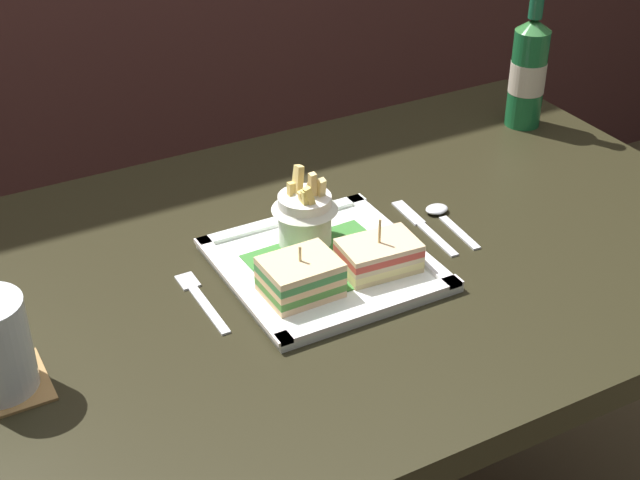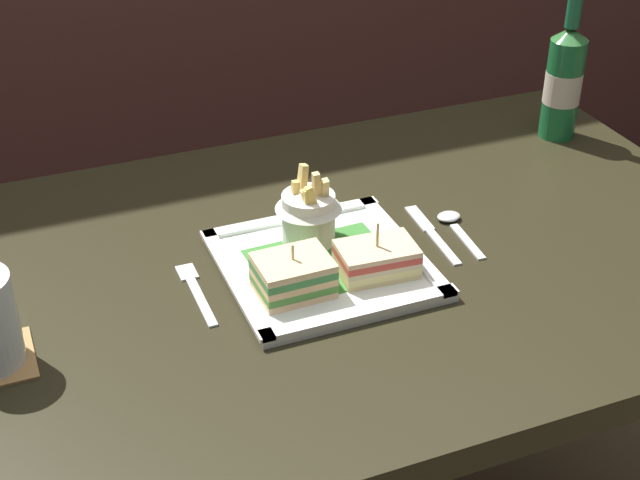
{
  "view_description": "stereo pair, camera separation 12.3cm",
  "coord_description": "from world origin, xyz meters",
  "px_view_note": "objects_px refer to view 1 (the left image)",
  "views": [
    {
      "loc": [
        -0.5,
        -0.93,
        1.47
      ],
      "look_at": [
        -0.0,
        -0.01,
        0.81
      ],
      "focal_mm": 52.07,
      "sensor_mm": 36.0,
      "label": 1
    },
    {
      "loc": [
        -0.39,
        -0.98,
        1.47
      ],
      "look_at": [
        -0.0,
        -0.01,
        0.81
      ],
      "focal_mm": 52.07,
      "sensor_mm": 36.0,
      "label": 2
    }
  ],
  "objects_px": {
    "spoon": "(442,215)",
    "fork": "(201,298)",
    "fries_cup": "(304,210)",
    "dining_table": "(317,348)",
    "beer_bottle": "(528,69)",
    "square_plate": "(323,266)",
    "knife": "(422,225)",
    "sandwich_half_right": "(379,256)",
    "sandwich_half_left": "(300,277)"
  },
  "relations": [
    {
      "from": "dining_table",
      "to": "spoon",
      "type": "height_order",
      "value": "spoon"
    },
    {
      "from": "sandwich_half_right",
      "to": "fork",
      "type": "height_order",
      "value": "sandwich_half_right"
    },
    {
      "from": "square_plate",
      "to": "fries_cup",
      "type": "bearing_deg",
      "value": 88.38
    },
    {
      "from": "sandwich_half_right",
      "to": "knife",
      "type": "height_order",
      "value": "sandwich_half_right"
    },
    {
      "from": "square_plate",
      "to": "fork",
      "type": "xyz_separation_m",
      "value": [
        -0.17,
        0.02,
        -0.0
      ]
    },
    {
      "from": "fork",
      "to": "beer_bottle",
      "type": "bearing_deg",
      "value": 17.4
    },
    {
      "from": "fries_cup",
      "to": "fork",
      "type": "height_order",
      "value": "fries_cup"
    },
    {
      "from": "beer_bottle",
      "to": "fork",
      "type": "relative_size",
      "value": 1.93
    },
    {
      "from": "dining_table",
      "to": "sandwich_half_right",
      "type": "height_order",
      "value": "sandwich_half_right"
    },
    {
      "from": "beer_bottle",
      "to": "spoon",
      "type": "height_order",
      "value": "beer_bottle"
    },
    {
      "from": "sandwich_half_right",
      "to": "knife",
      "type": "relative_size",
      "value": 0.64
    },
    {
      "from": "fries_cup",
      "to": "fork",
      "type": "xyz_separation_m",
      "value": [
        -0.17,
        -0.04,
        -0.06
      ]
    },
    {
      "from": "sandwich_half_right",
      "to": "sandwich_half_left",
      "type": "bearing_deg",
      "value": 180.0
    },
    {
      "from": "square_plate",
      "to": "sandwich_half_left",
      "type": "relative_size",
      "value": 2.78
    },
    {
      "from": "square_plate",
      "to": "fries_cup",
      "type": "distance_m",
      "value": 0.08
    },
    {
      "from": "square_plate",
      "to": "sandwich_half_left",
      "type": "bearing_deg",
      "value": -141.83
    },
    {
      "from": "knife",
      "to": "fork",
      "type": "bearing_deg",
      "value": -177.55
    },
    {
      "from": "dining_table",
      "to": "beer_bottle",
      "type": "height_order",
      "value": "beer_bottle"
    },
    {
      "from": "fries_cup",
      "to": "square_plate",
      "type": "bearing_deg",
      "value": -91.62
    },
    {
      "from": "fries_cup",
      "to": "beer_bottle",
      "type": "distance_m",
      "value": 0.56
    },
    {
      "from": "spoon",
      "to": "dining_table",
      "type": "bearing_deg",
      "value": -176.89
    },
    {
      "from": "knife",
      "to": "sandwich_half_left",
      "type": "bearing_deg",
      "value": -162.21
    },
    {
      "from": "square_plate",
      "to": "dining_table",
      "type": "bearing_deg",
      "value": 82.77
    },
    {
      "from": "square_plate",
      "to": "fork",
      "type": "relative_size",
      "value": 1.83
    },
    {
      "from": "fork",
      "to": "spoon",
      "type": "relative_size",
      "value": 1.15
    },
    {
      "from": "dining_table",
      "to": "knife",
      "type": "relative_size",
      "value": 7.66
    },
    {
      "from": "fries_cup",
      "to": "knife",
      "type": "distance_m",
      "value": 0.19
    },
    {
      "from": "square_plate",
      "to": "beer_bottle",
      "type": "distance_m",
      "value": 0.58
    },
    {
      "from": "square_plate",
      "to": "beer_bottle",
      "type": "height_order",
      "value": "beer_bottle"
    },
    {
      "from": "spoon",
      "to": "sandwich_half_right",
      "type": "bearing_deg",
      "value": -153.28
    },
    {
      "from": "square_plate",
      "to": "fork",
      "type": "height_order",
      "value": "square_plate"
    },
    {
      "from": "square_plate",
      "to": "beer_bottle",
      "type": "relative_size",
      "value": 0.95
    },
    {
      "from": "fries_cup",
      "to": "spoon",
      "type": "relative_size",
      "value": 0.92
    },
    {
      "from": "square_plate",
      "to": "spoon",
      "type": "relative_size",
      "value": 2.1
    },
    {
      "from": "dining_table",
      "to": "square_plate",
      "type": "xyz_separation_m",
      "value": [
        -0.0,
        -0.02,
        0.16
      ]
    },
    {
      "from": "beer_bottle",
      "to": "square_plate",
      "type": "bearing_deg",
      "value": -156.06
    },
    {
      "from": "square_plate",
      "to": "sandwich_half_right",
      "type": "bearing_deg",
      "value": -38.17
    },
    {
      "from": "sandwich_half_right",
      "to": "spoon",
      "type": "relative_size",
      "value": 0.84
    },
    {
      "from": "dining_table",
      "to": "sandwich_half_right",
      "type": "xyz_separation_m",
      "value": [
        0.06,
        -0.07,
        0.18
      ]
    },
    {
      "from": "beer_bottle",
      "to": "knife",
      "type": "height_order",
      "value": "beer_bottle"
    },
    {
      "from": "spoon",
      "to": "knife",
      "type": "bearing_deg",
      "value": -173.26
    },
    {
      "from": "sandwich_half_right",
      "to": "spoon",
      "type": "distance_m",
      "value": 0.18
    },
    {
      "from": "square_plate",
      "to": "knife",
      "type": "height_order",
      "value": "square_plate"
    },
    {
      "from": "beer_bottle",
      "to": "spoon",
      "type": "distance_m",
      "value": 0.38
    },
    {
      "from": "square_plate",
      "to": "spoon",
      "type": "height_order",
      "value": "square_plate"
    },
    {
      "from": "sandwich_half_left",
      "to": "beer_bottle",
      "type": "distance_m",
      "value": 0.65
    },
    {
      "from": "sandwich_half_right",
      "to": "fries_cup",
      "type": "height_order",
      "value": "fries_cup"
    },
    {
      "from": "square_plate",
      "to": "knife",
      "type": "bearing_deg",
      "value": 9.65
    },
    {
      "from": "square_plate",
      "to": "sandwich_half_left",
      "type": "xyz_separation_m",
      "value": [
        -0.06,
        -0.05,
        0.03
      ]
    },
    {
      "from": "spoon",
      "to": "fork",
      "type": "bearing_deg",
      "value": -177.11
    }
  ]
}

